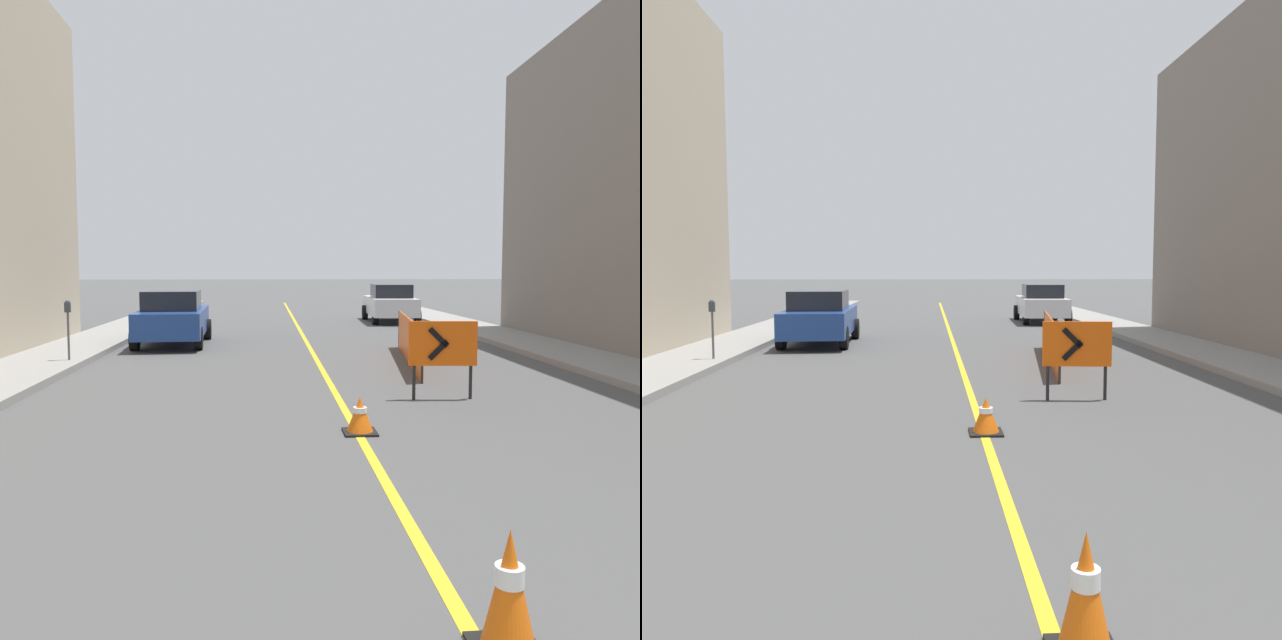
{
  "view_description": "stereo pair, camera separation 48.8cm",
  "coord_description": "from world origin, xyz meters",
  "views": [
    {
      "loc": [
        -1.22,
        3.49,
        2.18
      ],
      "look_at": [
        0.06,
        18.17,
        1.0
      ],
      "focal_mm": 35.0,
      "sensor_mm": 36.0,
      "label": 1
    },
    {
      "loc": [
        -0.73,
        3.45,
        2.18
      ],
      "look_at": [
        0.06,
        18.17,
        1.0
      ],
      "focal_mm": 35.0,
      "sensor_mm": 36.0,
      "label": 2
    }
  ],
  "objects": [
    {
      "name": "lane_stripe",
      "position": [
        0.0,
        22.58,
        0.0
      ],
      "size": [
        0.12,
        45.16,
        0.01
      ],
      "color": "gold",
      "rests_on": "ground_plane"
    },
    {
      "name": "sidewalk_left",
      "position": [
        -6.32,
        22.58,
        0.08
      ],
      "size": [
        1.99,
        45.16,
        0.15
      ],
      "color": "gray",
      "rests_on": "ground_plane"
    },
    {
      "name": "sidewalk_right",
      "position": [
        6.32,
        22.58,
        0.08
      ],
      "size": [
        1.99,
        45.16,
        0.15
      ],
      "color": "gray",
      "rests_on": "ground_plane"
    },
    {
      "name": "traffic_cone_second",
      "position": [
        0.14,
        6.76,
        0.37
      ],
      "size": [
        0.4,
        0.4,
        0.74
      ],
      "color": "black",
      "rests_on": "ground_plane"
    },
    {
      "name": "traffic_cone_third",
      "position": [
        0.03,
        11.62,
        0.24
      ],
      "size": [
        0.44,
        0.44,
        0.49
      ],
      "color": "black",
      "rests_on": "ground_plane"
    },
    {
      "name": "arrow_barricade_primary",
      "position": [
        1.74,
        13.67,
        0.91
      ],
      "size": [
        1.15,
        0.16,
        1.33
      ],
      "rotation": [
        0.0,
        0.0,
        -0.09
      ],
      "color": "#EF560C",
      "rests_on": "ground_plane"
    },
    {
      "name": "safety_mesh_fence",
      "position": [
        2.15,
        17.95,
        0.52
      ],
      "size": [
        0.81,
        5.66,
        1.04
      ],
      "rotation": [
        0.0,
        0.0,
        1.44
      ],
      "color": "#EF560C",
      "rests_on": "ground_plane"
    },
    {
      "name": "parked_car_curb_near",
      "position": [
        -3.92,
        21.93,
        0.8
      ],
      "size": [
        1.95,
        4.36,
        1.59
      ],
      "rotation": [
        0.0,
        0.0,
        0.04
      ],
      "color": "navy",
      "rests_on": "ground_plane"
    },
    {
      "name": "parked_car_curb_mid",
      "position": [
        3.99,
        29.31,
        0.8
      ],
      "size": [
        2.04,
        4.39,
        1.59
      ],
      "rotation": [
        0.0,
        0.0,
        -0.06
      ],
      "color": "silver",
      "rests_on": "ground_plane"
    },
    {
      "name": "parking_meter_near_curb",
      "position": [
        -5.67,
        17.92,
        1.11
      ],
      "size": [
        0.12,
        0.11,
        1.36
      ],
      "color": "#4C4C51",
      "rests_on": "sidewalk_left"
    }
  ]
}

